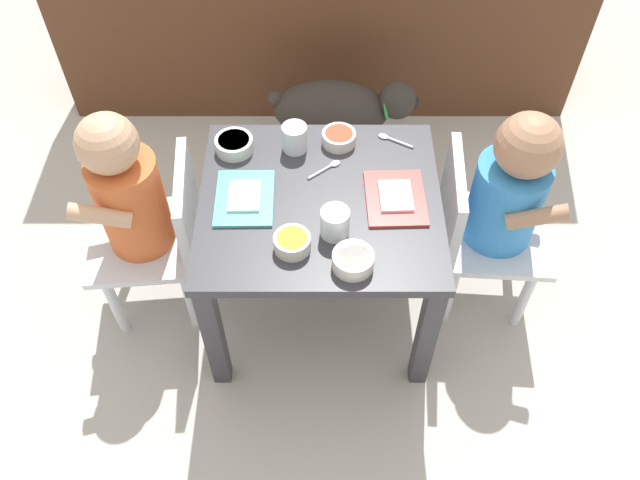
{
  "coord_description": "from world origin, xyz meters",
  "views": [
    {
      "loc": [
        0.0,
        -1.04,
        1.59
      ],
      "look_at": [
        0.0,
        0.0,
        0.29
      ],
      "focal_mm": 36.42,
      "sensor_mm": 36.0,
      "label": 1
    }
  ],
  "objects_px": {
    "water_cup_right": "(335,224)",
    "veggie_bowl_far": "(339,138)",
    "cereal_bowl_left_side": "(353,260)",
    "cereal_bowl_right_side": "(234,144)",
    "food_tray_left": "(244,198)",
    "spoon_by_left_tray": "(327,168)",
    "food_tray_right": "(396,199)",
    "dog": "(339,111)",
    "dining_table": "(320,221)",
    "veggie_bowl_near": "(292,242)",
    "water_cup_left": "(295,139)",
    "seated_child_left": "(135,200)",
    "spoon_by_right_tray": "(392,140)",
    "seated_child_right": "(504,196)"
  },
  "relations": [
    {
      "from": "cereal_bowl_left_side",
      "to": "spoon_by_right_tray",
      "type": "relative_size",
      "value": 0.99
    },
    {
      "from": "water_cup_right",
      "to": "veggie_bowl_far",
      "type": "xyz_separation_m",
      "value": [
        0.01,
        0.3,
        -0.01
      ]
    },
    {
      "from": "food_tray_right",
      "to": "spoon_by_left_tray",
      "type": "height_order",
      "value": "food_tray_right"
    },
    {
      "from": "food_tray_left",
      "to": "spoon_by_left_tray",
      "type": "xyz_separation_m",
      "value": [
        0.2,
        0.11,
        -0.0
      ]
    },
    {
      "from": "seated_child_left",
      "to": "seated_child_right",
      "type": "distance_m",
      "value": 0.9
    },
    {
      "from": "dining_table",
      "to": "veggie_bowl_far",
      "type": "height_order",
      "value": "veggie_bowl_far"
    },
    {
      "from": "seated_child_left",
      "to": "veggie_bowl_near",
      "type": "xyz_separation_m",
      "value": [
        0.39,
        -0.17,
        0.05
      ]
    },
    {
      "from": "cereal_bowl_left_side",
      "to": "spoon_by_right_tray",
      "type": "xyz_separation_m",
      "value": [
        0.11,
        0.4,
        -0.02
      ]
    },
    {
      "from": "dining_table",
      "to": "cereal_bowl_right_side",
      "type": "height_order",
      "value": "cereal_bowl_right_side"
    },
    {
      "from": "food_tray_left",
      "to": "veggie_bowl_near",
      "type": "distance_m",
      "value": 0.19
    },
    {
      "from": "seated_child_left",
      "to": "water_cup_left",
      "type": "relative_size",
      "value": 9.49
    },
    {
      "from": "spoon_by_left_tray",
      "to": "food_tray_left",
      "type": "bearing_deg",
      "value": -151.93
    },
    {
      "from": "dining_table",
      "to": "water_cup_right",
      "type": "height_order",
      "value": "water_cup_right"
    },
    {
      "from": "water_cup_right",
      "to": "veggie_bowl_far",
      "type": "relative_size",
      "value": 0.83
    },
    {
      "from": "seated_child_left",
      "to": "veggie_bowl_near",
      "type": "relative_size",
      "value": 8.13
    },
    {
      "from": "food_tray_right",
      "to": "dog",
      "type": "bearing_deg",
      "value": 101.52
    },
    {
      "from": "veggie_bowl_near",
      "to": "cereal_bowl_right_side",
      "type": "relative_size",
      "value": 0.87
    },
    {
      "from": "food_tray_left",
      "to": "cereal_bowl_right_side",
      "type": "height_order",
      "value": "cereal_bowl_right_side"
    },
    {
      "from": "water_cup_right",
      "to": "veggie_bowl_far",
      "type": "bearing_deg",
      "value": 87.19
    },
    {
      "from": "veggie_bowl_far",
      "to": "spoon_by_left_tray",
      "type": "bearing_deg",
      "value": -107.93
    },
    {
      "from": "dining_table",
      "to": "veggie_bowl_near",
      "type": "height_order",
      "value": "veggie_bowl_near"
    },
    {
      "from": "dining_table",
      "to": "seated_child_left",
      "type": "xyz_separation_m",
      "value": [
        -0.45,
        0.02,
        0.05
      ]
    },
    {
      "from": "food_tray_right",
      "to": "veggie_bowl_near",
      "type": "height_order",
      "value": "veggie_bowl_near"
    },
    {
      "from": "veggie_bowl_far",
      "to": "seated_child_left",
      "type": "bearing_deg",
      "value": -160.66
    },
    {
      "from": "cereal_bowl_left_side",
      "to": "cereal_bowl_right_side",
      "type": "bearing_deg",
      "value": 128.19
    },
    {
      "from": "water_cup_left",
      "to": "spoon_by_right_tray",
      "type": "xyz_separation_m",
      "value": [
        0.25,
        0.03,
        -0.03
      ]
    },
    {
      "from": "seated_child_right",
      "to": "veggie_bowl_near",
      "type": "bearing_deg",
      "value": -159.98
    },
    {
      "from": "veggie_bowl_far",
      "to": "cereal_bowl_left_side",
      "type": "xyz_separation_m",
      "value": [
        0.02,
        -0.39,
        0.0
      ]
    },
    {
      "from": "water_cup_left",
      "to": "spoon_by_left_tray",
      "type": "xyz_separation_m",
      "value": [
        0.08,
        -0.07,
        -0.03
      ]
    },
    {
      "from": "water_cup_right",
      "to": "veggie_bowl_near",
      "type": "height_order",
      "value": "water_cup_right"
    },
    {
      "from": "veggie_bowl_far",
      "to": "spoon_by_left_tray",
      "type": "height_order",
      "value": "veggie_bowl_far"
    },
    {
      "from": "dog",
      "to": "water_cup_left",
      "type": "bearing_deg",
      "value": -106.59
    },
    {
      "from": "seated_child_left",
      "to": "cereal_bowl_left_side",
      "type": "xyz_separation_m",
      "value": [
        0.52,
        -0.22,
        0.05
      ]
    },
    {
      "from": "water_cup_left",
      "to": "water_cup_right",
      "type": "bearing_deg",
      "value": -70.79
    },
    {
      "from": "veggie_bowl_far",
      "to": "spoon_by_right_tray",
      "type": "relative_size",
      "value": 0.93
    },
    {
      "from": "seated_child_left",
      "to": "spoon_by_right_tray",
      "type": "height_order",
      "value": "seated_child_left"
    },
    {
      "from": "dog",
      "to": "seated_child_left",
      "type": "bearing_deg",
      "value": -132.0
    },
    {
      "from": "food_tray_left",
      "to": "water_cup_left",
      "type": "xyz_separation_m",
      "value": [
        0.12,
        0.18,
        0.03
      ]
    },
    {
      "from": "dining_table",
      "to": "spoon_by_right_tray",
      "type": "xyz_separation_m",
      "value": [
        0.19,
        0.2,
        0.08
      ]
    },
    {
      "from": "cereal_bowl_left_side",
      "to": "seated_child_left",
      "type": "bearing_deg",
      "value": 157.44
    },
    {
      "from": "water_cup_right",
      "to": "spoon_by_right_tray",
      "type": "distance_m",
      "value": 0.34
    },
    {
      "from": "dining_table",
      "to": "veggie_bowl_far",
      "type": "bearing_deg",
      "value": 76.19
    },
    {
      "from": "spoon_by_left_tray",
      "to": "spoon_by_right_tray",
      "type": "distance_m",
      "value": 0.2
    },
    {
      "from": "seated_child_right",
      "to": "spoon_by_left_tray",
      "type": "relative_size",
      "value": 7.66
    },
    {
      "from": "water_cup_left",
      "to": "veggie_bowl_far",
      "type": "height_order",
      "value": "water_cup_left"
    },
    {
      "from": "water_cup_left",
      "to": "veggie_bowl_near",
      "type": "xyz_separation_m",
      "value": [
        0.0,
        -0.32,
        -0.01
      ]
    },
    {
      "from": "veggie_bowl_near",
      "to": "spoon_by_right_tray",
      "type": "xyz_separation_m",
      "value": [
        0.25,
        0.35,
        -0.02
      ]
    },
    {
      "from": "water_cup_right",
      "to": "water_cup_left",
      "type": "bearing_deg",
      "value": 109.21
    },
    {
      "from": "seated_child_right",
      "to": "veggie_bowl_far",
      "type": "distance_m",
      "value": 0.43
    },
    {
      "from": "cereal_bowl_right_side",
      "to": "spoon_by_left_tray",
      "type": "distance_m",
      "value": 0.24
    }
  ]
}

